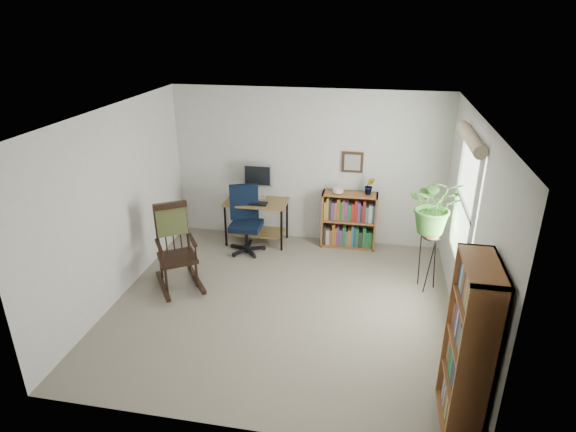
% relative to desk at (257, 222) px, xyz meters
% --- Properties ---
extents(floor, '(4.20, 4.00, 0.00)m').
position_rel_desk_xyz_m(floor, '(0.75, -1.70, -0.35)').
color(floor, gray).
rests_on(floor, ground).
extents(ceiling, '(4.20, 4.00, 0.00)m').
position_rel_desk_xyz_m(ceiling, '(0.75, -1.70, 2.05)').
color(ceiling, silver).
rests_on(ceiling, ground).
extents(wall_back, '(4.20, 0.00, 2.40)m').
position_rel_desk_xyz_m(wall_back, '(0.75, 0.30, 0.85)').
color(wall_back, silver).
rests_on(wall_back, ground).
extents(wall_front, '(4.20, 0.00, 2.40)m').
position_rel_desk_xyz_m(wall_front, '(0.75, -3.70, 0.85)').
color(wall_front, silver).
rests_on(wall_front, ground).
extents(wall_left, '(0.00, 4.00, 2.40)m').
position_rel_desk_xyz_m(wall_left, '(-1.35, -1.70, 0.85)').
color(wall_left, silver).
rests_on(wall_left, ground).
extents(wall_right, '(0.00, 4.00, 2.40)m').
position_rel_desk_xyz_m(wall_right, '(2.85, -1.70, 0.85)').
color(wall_right, silver).
rests_on(wall_right, ground).
extents(window, '(0.12, 1.20, 1.50)m').
position_rel_desk_xyz_m(window, '(2.81, -1.40, 1.05)').
color(window, white).
rests_on(window, wall_right).
extents(desk, '(0.97, 0.53, 0.70)m').
position_rel_desk_xyz_m(desk, '(0.00, 0.00, 0.00)').
color(desk, olive).
rests_on(desk, floor).
extents(monitor, '(0.46, 0.16, 0.56)m').
position_rel_desk_xyz_m(monitor, '(0.00, 0.14, 0.63)').
color(monitor, '#ADACB1').
rests_on(monitor, desk).
extents(keyboard, '(0.40, 0.15, 0.02)m').
position_rel_desk_xyz_m(keyboard, '(0.00, -0.12, 0.36)').
color(keyboard, black).
rests_on(keyboard, desk).
extents(office_chair, '(0.73, 0.73, 1.04)m').
position_rel_desk_xyz_m(office_chair, '(-0.07, -0.36, 0.17)').
color(office_chair, black).
rests_on(office_chair, floor).
extents(rocking_chair, '(1.04, 1.15, 1.15)m').
position_rel_desk_xyz_m(rocking_chair, '(-0.70, -1.50, 0.22)').
color(rocking_chair, black).
rests_on(rocking_chair, floor).
extents(low_bookshelf, '(0.84, 0.28, 0.88)m').
position_rel_desk_xyz_m(low_bookshelf, '(1.44, 0.12, 0.09)').
color(low_bookshelf, brown).
rests_on(low_bookshelf, floor).
extents(tall_bookshelf, '(0.30, 0.70, 1.61)m').
position_rel_desk_xyz_m(tall_bookshelf, '(2.67, -3.23, 0.45)').
color(tall_bookshelf, brown).
rests_on(tall_bookshelf, floor).
extents(plant_stand, '(0.26, 0.26, 0.88)m').
position_rel_desk_xyz_m(plant_stand, '(2.55, -0.95, 0.09)').
color(plant_stand, black).
rests_on(plant_stand, floor).
extents(spider_plant, '(1.69, 1.88, 1.46)m').
position_rel_desk_xyz_m(spider_plant, '(2.55, -0.95, 1.20)').
color(spider_plant, '#336C25').
rests_on(spider_plant, plant_stand).
extents(potted_plant_small, '(0.13, 0.24, 0.11)m').
position_rel_desk_xyz_m(potted_plant_small, '(1.72, 0.13, 0.59)').
color(potted_plant_small, '#336C25').
rests_on(potted_plant_small, low_bookshelf).
extents(framed_picture, '(0.32, 0.04, 0.32)m').
position_rel_desk_xyz_m(framed_picture, '(1.44, 0.27, 0.98)').
color(framed_picture, black).
rests_on(framed_picture, wall_back).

